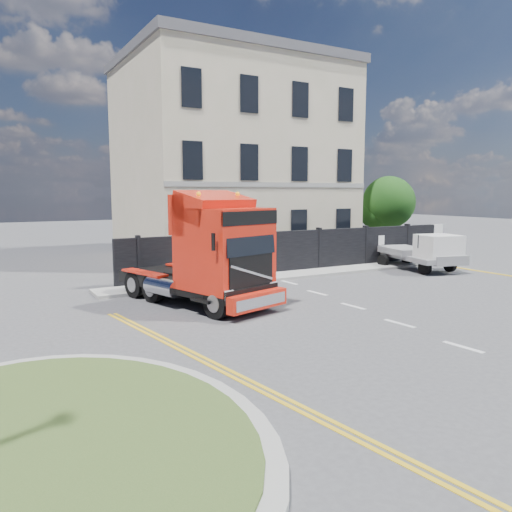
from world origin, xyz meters
TOP-DOWN VIEW (x-y plane):
  - ground at (0.00, 0.00)m, footprint 120.00×120.00m
  - traffic_island at (-7.00, -3.00)m, footprint 6.80×6.80m
  - hoarding_fence at (6.55, 9.00)m, footprint 18.80×0.25m
  - georgian_building at (6.00, 16.50)m, footprint 12.30×10.30m
  - tree at (14.38, 12.10)m, footprint 3.20×3.20m
  - pavement_far at (6.00, 8.10)m, footprint 20.00×1.60m
  - truck at (-0.87, 4.32)m, footprint 4.00×6.64m
  - flatbed_pickup at (11.33, 5.94)m, footprint 2.74×4.70m

SIDE VIEW (x-z plane):
  - ground at x=0.00m, z-range 0.00..0.00m
  - pavement_far at x=6.00m, z-range 0.00..0.12m
  - traffic_island at x=-7.00m, z-range 0.00..0.16m
  - flatbed_pickup at x=11.33m, z-range 0.07..1.89m
  - hoarding_fence at x=6.55m, z-range 0.00..2.00m
  - truck at x=-0.87m, z-range -0.19..3.54m
  - tree at x=14.38m, z-range 0.65..5.45m
  - georgian_building at x=6.00m, z-range -0.63..12.17m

